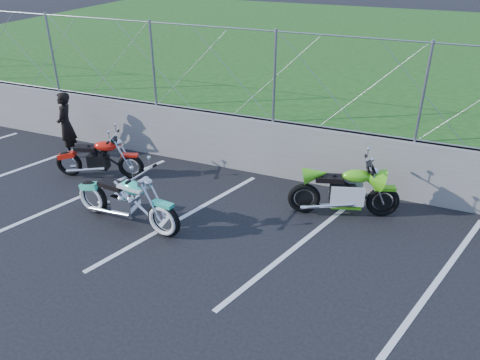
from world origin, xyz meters
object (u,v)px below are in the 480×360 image
at_px(sportbike_green, 345,193).
at_px(person_standing, 66,125).
at_px(naked_orange, 100,160).
at_px(cruiser_turquoise, 128,202).

height_order(sportbike_green, person_standing, person_standing).
distance_m(naked_orange, sportbike_green, 5.52).
bearing_deg(person_standing, cruiser_turquoise, 33.20).
distance_m(cruiser_turquoise, sportbike_green, 4.23).
bearing_deg(person_standing, sportbike_green, 65.19).
distance_m(cruiser_turquoise, person_standing, 3.88).
xyz_separation_m(naked_orange, sportbike_green, (5.49, 0.50, 0.05)).
bearing_deg(person_standing, naked_orange, 42.14).
xyz_separation_m(cruiser_turquoise, person_standing, (-3.23, 2.13, 0.33)).
bearing_deg(cruiser_turquoise, naked_orange, 146.32).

